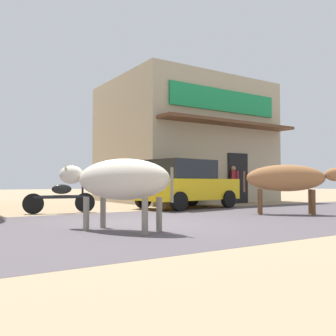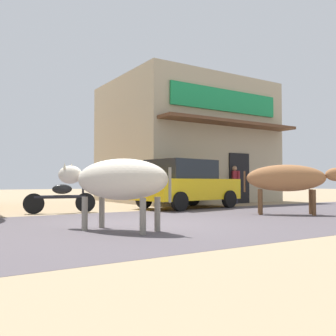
{
  "view_description": "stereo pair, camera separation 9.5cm",
  "coord_description": "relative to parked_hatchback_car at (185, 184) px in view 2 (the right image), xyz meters",
  "views": [
    {
      "loc": [
        -3.9,
        -7.06,
        0.9
      ],
      "look_at": [
        1.77,
        1.63,
        1.28
      ],
      "focal_mm": 40.62,
      "sensor_mm": 36.0,
      "label": 1
    },
    {
      "loc": [
        -3.82,
        -7.11,
        0.9
      ],
      "look_at": [
        1.77,
        1.63,
        1.28
      ],
      "focal_mm": 40.62,
      "sensor_mm": 36.0,
      "label": 2
    }
  ],
  "objects": [
    {
      "name": "cow_near_brown",
      "position": [
        -4.51,
        -4.24,
        0.09
      ],
      "size": [
        1.68,
        2.36,
        1.32
      ],
      "color": "beige",
      "rests_on": "ground"
    },
    {
      "name": "asphalt_road",
      "position": [
        -3.68,
        -3.51,
        -0.84
      ],
      "size": [
        72.0,
        6.45,
        0.0
      ],
      "primitive_type": "cube",
      "color": "#4F484C",
      "rests_on": "ground"
    },
    {
      "name": "parked_hatchback_car",
      "position": [
        0.0,
        0.0,
        0.0
      ],
      "size": [
        3.88,
        2.39,
        1.64
      ],
      "color": "gold",
      "rests_on": "ground"
    },
    {
      "name": "storefront_right_club",
      "position": [
        2.9,
        4.09,
        1.89
      ],
      "size": [
        6.88,
        6.67,
        5.45
      ],
      "color": "tan",
      "rests_on": "ground"
    },
    {
      "name": "pedestrian_by_shop",
      "position": [
        3.31,
        1.15,
        0.07
      ],
      "size": [
        0.38,
        0.61,
        1.56
      ],
      "color": "#262633",
      "rests_on": "ground"
    },
    {
      "name": "parked_motorcycle",
      "position": [
        -4.19,
        0.24,
        -0.38
      ],
      "size": [
        2.0,
        0.4,
        1.04
      ],
      "color": "black",
      "rests_on": "ground"
    },
    {
      "name": "cow_far_dark",
      "position": [
        0.93,
        -3.61,
        0.15
      ],
      "size": [
        2.25,
        2.14,
        1.37
      ],
      "color": "#9B653C",
      "rests_on": "ground"
    },
    {
      "name": "ground",
      "position": [
        -3.68,
        -3.51,
        -0.84
      ],
      "size": [
        80.0,
        80.0,
        0.0
      ],
      "primitive_type": "plane",
      "color": "#9B8564"
    }
  ]
}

